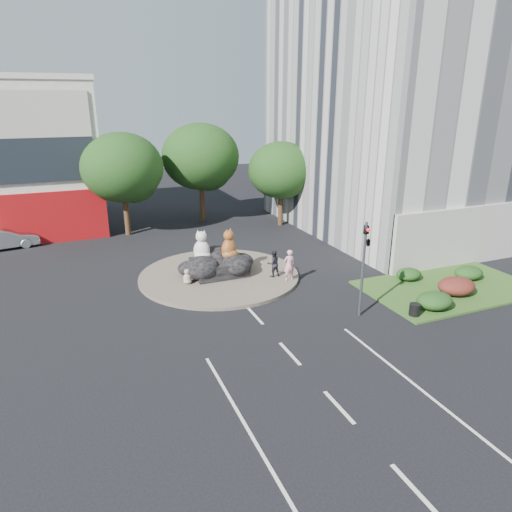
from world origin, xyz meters
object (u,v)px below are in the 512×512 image
at_px(cat_white, 202,245).
at_px(cat_tabby, 229,244).
at_px(parked_car, 4,239).
at_px(kitten_calico, 187,276).
at_px(pedestrian_pink, 289,265).
at_px(litter_bin, 415,310).
at_px(pedestrian_dark, 273,263).
at_px(kitten_white, 245,269).

height_order(cat_white, cat_tabby, cat_white).
bearing_deg(parked_car, kitten_calico, -148.14).
height_order(cat_white, pedestrian_pink, cat_white).
bearing_deg(pedestrian_pink, cat_tabby, -42.71).
distance_m(pedestrian_pink, litter_bin, 7.71).
bearing_deg(cat_white, pedestrian_pink, -7.03).
xyz_separation_m(pedestrian_dark, litter_bin, (4.51, -7.56, -0.61)).
xyz_separation_m(pedestrian_dark, parked_car, (-16.02, 13.31, -0.26)).
xyz_separation_m(cat_white, pedestrian_dark, (3.95, -2.06, -1.05)).
bearing_deg(pedestrian_pink, pedestrian_dark, -57.60).
distance_m(cat_tabby, kitten_white, 1.91).
bearing_deg(pedestrian_dark, pedestrian_pink, 120.54).
bearing_deg(litter_bin, cat_white, 131.34).
relative_size(cat_tabby, kitten_calico, 2.07).
xyz_separation_m(kitten_white, pedestrian_pink, (2.12, -1.83, 0.61)).
height_order(cat_white, kitten_white, cat_white).
bearing_deg(pedestrian_dark, cat_white, -28.72).
bearing_deg(cat_white, kitten_white, 0.34).
relative_size(pedestrian_pink, parked_car, 0.41).
xyz_separation_m(cat_white, kitten_calico, (-1.28, -1.17, -1.42)).
xyz_separation_m(kitten_calico, litter_bin, (9.75, -8.45, -0.24)).
xyz_separation_m(cat_tabby, pedestrian_pink, (2.88, -2.71, -0.91)).
distance_m(cat_white, kitten_white, 3.10).
height_order(kitten_calico, parked_car, parked_car).
xyz_separation_m(cat_tabby, parked_car, (-13.75, 11.56, -1.30)).
bearing_deg(kitten_white, pedestrian_dark, -46.18).
bearing_deg(kitten_white, kitten_calico, 162.88).
xyz_separation_m(kitten_calico, parked_car, (-10.79, 12.42, 0.10)).
bearing_deg(litter_bin, pedestrian_dark, 120.83).
relative_size(pedestrian_pink, pedestrian_dark, 1.16).
distance_m(pedestrian_dark, parked_car, 20.84).
relative_size(cat_tabby, litter_bin, 3.16).
bearing_deg(kitten_white, litter_bin, -71.07).
distance_m(cat_white, kitten_calico, 2.24).
xyz_separation_m(pedestrian_pink, litter_bin, (3.92, -6.60, -0.74)).
distance_m(kitten_white, pedestrian_pink, 2.87).
xyz_separation_m(cat_white, cat_tabby, (1.67, -0.31, -0.01)).
bearing_deg(cat_tabby, parked_car, 106.57).
bearing_deg(pedestrian_dark, cat_tabby, -38.73).
bearing_deg(cat_white, litter_bin, -22.07).
bearing_deg(cat_white, pedestrian_dark, -0.92).
distance_m(cat_tabby, pedestrian_pink, 4.06).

